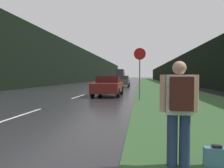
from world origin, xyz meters
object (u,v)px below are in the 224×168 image
object	(u,v)px
stop_sign	(140,68)
suitcase	(217,158)
hitchhiker_with_backpack	(179,107)
car_passing_far	(123,81)
car_passing_near	(108,86)
delivery_truck	(121,75)

from	to	relation	value
stop_sign	suitcase	bearing A→B (deg)	-82.23
hitchhiker_with_backpack	car_passing_far	xyz separation A→B (m)	(-2.89, 24.35, -0.20)
hitchhiker_with_backpack	suitcase	size ratio (longest dim) A/B	4.41
stop_sign	car_passing_far	world-z (taller)	stop_sign
hitchhiker_with_backpack	car_passing_near	bearing A→B (deg)	106.09
hitchhiker_with_backpack	car_passing_near	size ratio (longest dim) A/B	0.40
delivery_truck	car_passing_far	bearing A→B (deg)	-84.04
car_passing_near	hitchhiker_with_backpack	bearing A→B (deg)	104.21
car_passing_near	delivery_truck	xyz separation A→B (m)	(-3.98, 51.05, 1.21)
car_passing_far	delivery_truck	bearing A→B (deg)	-84.04
suitcase	car_passing_far	world-z (taller)	car_passing_far
stop_sign	hitchhiker_with_backpack	size ratio (longest dim) A/B	1.87
car_passing_near	suitcase	bearing A→B (deg)	107.07
suitcase	delivery_truck	xyz separation A→B (m)	(-7.45, 62.38, 1.77)
stop_sign	car_passing_far	bearing A→B (deg)	98.37
stop_sign	suitcase	xyz separation A→B (m)	(1.18, -8.66, -1.73)
hitchhiker_with_backpack	car_passing_near	world-z (taller)	hitchhiker_with_backpack
hitchhiker_with_backpack	delivery_truck	distance (m)	62.86
suitcase	hitchhiker_with_backpack	bearing A→B (deg)	-168.60
stop_sign	car_passing_near	world-z (taller)	stop_sign
car_passing_near	delivery_truck	size ratio (longest dim) A/B	0.55
car_passing_far	delivery_truck	distance (m)	38.35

